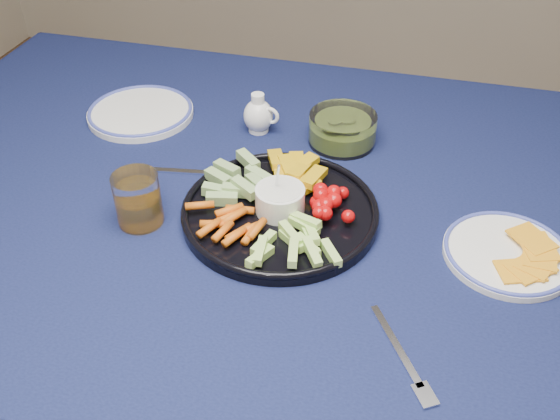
% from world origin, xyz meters
% --- Properties ---
extents(dining_table, '(1.67, 1.07, 0.75)m').
position_xyz_m(dining_table, '(0.00, 0.00, 0.66)').
color(dining_table, '#4C3219').
rests_on(dining_table, ground).
extents(crudite_platter, '(0.34, 0.34, 0.11)m').
position_xyz_m(crudite_platter, '(-0.01, -0.06, 0.77)').
color(crudite_platter, black).
rests_on(crudite_platter, dining_table).
extents(creamer_pitcher, '(0.08, 0.06, 0.08)m').
position_xyz_m(creamer_pitcher, '(-0.12, 0.20, 0.78)').
color(creamer_pitcher, white).
rests_on(creamer_pitcher, dining_table).
extents(pickle_bowl, '(0.13, 0.13, 0.06)m').
position_xyz_m(pickle_bowl, '(0.05, 0.20, 0.77)').
color(pickle_bowl, white).
rests_on(pickle_bowl, dining_table).
extents(cheese_plate, '(0.20, 0.20, 0.02)m').
position_xyz_m(cheese_plate, '(0.37, -0.07, 0.76)').
color(cheese_plate, white).
rests_on(cheese_plate, dining_table).
extents(juice_tumbler, '(0.08, 0.08, 0.09)m').
position_xyz_m(juice_tumbler, '(-0.23, -0.13, 0.79)').
color(juice_tumbler, white).
rests_on(juice_tumbler, dining_table).
extents(fork_left, '(0.19, 0.05, 0.00)m').
position_xyz_m(fork_left, '(-0.21, 0.02, 0.75)').
color(fork_left, silver).
rests_on(fork_left, dining_table).
extents(fork_right, '(0.11, 0.16, 0.00)m').
position_xyz_m(fork_right, '(0.23, -0.32, 0.75)').
color(fork_right, silver).
rests_on(fork_right, dining_table).
extents(side_plate_extra, '(0.22, 0.22, 0.02)m').
position_xyz_m(side_plate_extra, '(-0.38, 0.19, 0.76)').
color(side_plate_extra, white).
rests_on(side_plate_extra, dining_table).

